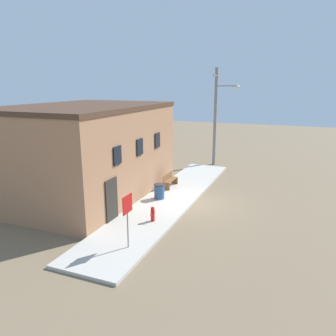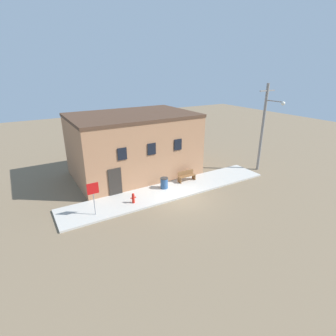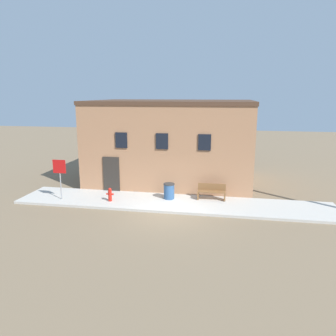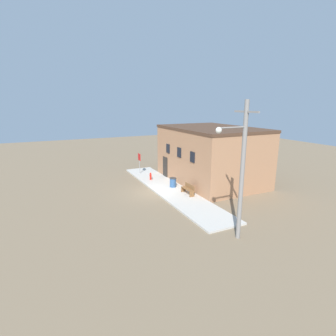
{
  "view_description": "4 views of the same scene",
  "coord_description": "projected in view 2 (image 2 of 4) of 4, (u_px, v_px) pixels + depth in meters",
  "views": [
    {
      "loc": [
        -16.74,
        -5.19,
        6.57
      ],
      "look_at": [
        -0.26,
        1.47,
        2.0
      ],
      "focal_mm": 35.0,
      "sensor_mm": 36.0,
      "label": 1
    },
    {
      "loc": [
        -9.68,
        -14.29,
        9.03
      ],
      "look_at": [
        -0.26,
        1.47,
        2.0
      ],
      "focal_mm": 28.0,
      "sensor_mm": 36.0,
      "label": 2
    },
    {
      "loc": [
        2.77,
        -15.11,
        5.81
      ],
      "look_at": [
        -0.26,
        1.47,
        2.0
      ],
      "focal_mm": 35.0,
      "sensor_mm": 36.0,
      "label": 3
    },
    {
      "loc": [
        20.33,
        -8.37,
        7.62
      ],
      "look_at": [
        -0.26,
        1.47,
        2.0
      ],
      "focal_mm": 28.0,
      "sensor_mm": 36.0,
      "label": 4
    }
  ],
  "objects": [
    {
      "name": "fire_hydrant",
      "position": [
        133.0,
        198.0,
        18.34
      ],
      "size": [
        0.41,
        0.19,
        0.74
      ],
      "color": "red",
      "rests_on": "sidewalk"
    },
    {
      "name": "sidewalk",
      "position": [
        171.0,
        190.0,
        20.48
      ],
      "size": [
        17.0,
        2.95,
        0.14
      ],
      "color": "#BCB7AD",
      "rests_on": "ground"
    },
    {
      "name": "bench",
      "position": [
        186.0,
        176.0,
        21.92
      ],
      "size": [
        1.53,
        0.44,
        0.87
      ],
      "color": "brown",
      "rests_on": "sidewalk"
    },
    {
      "name": "trash_bin",
      "position": [
        164.0,
        183.0,
        20.58
      ],
      "size": [
        0.61,
        0.61,
        0.87
      ],
      "color": "#2D517F",
      "rests_on": "sidewalk"
    },
    {
      "name": "stop_sign",
      "position": [
        93.0,
        193.0,
        16.44
      ],
      "size": [
        0.74,
        0.06,
        2.23
      ],
      "color": "gray",
      "rests_on": "sidewalk"
    },
    {
      "name": "utility_pole",
      "position": [
        264.0,
        125.0,
        23.33
      ],
      "size": [
        1.8,
        1.99,
        7.84
      ],
      "color": "gray",
      "rests_on": "ground"
    },
    {
      "name": "ground_plane",
      "position": [
        181.0,
        199.0,
        19.32
      ],
      "size": [
        80.0,
        80.0,
        0.0
      ],
      "primitive_type": "plane",
      "color": "#7A664C"
    },
    {
      "name": "brick_building",
      "position": [
        133.0,
        145.0,
        23.09
      ],
      "size": [
        10.4,
        7.09,
        5.42
      ],
      "color": "#A87551",
      "rests_on": "ground"
    }
  ]
}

